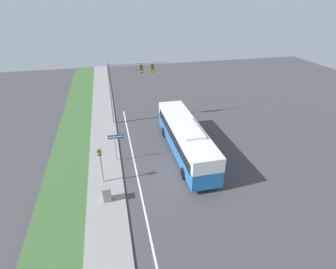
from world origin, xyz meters
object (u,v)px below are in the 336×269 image
Objects in this scene: bus at (185,137)px; street_sign at (116,143)px; signal_gantry at (127,80)px; pedestrian_signal at (101,161)px; utility_cabinet at (107,194)px.

bus reaches higher than street_sign.
signal_gantry is 11.97m from pedestrian_signal.
bus is 9.06m from utility_cabinet.
street_sign reaches higher than utility_cabinet.
utility_cabinet is (-7.41, -5.09, -1.09)m from bus.
bus is 9.90m from signal_gantry.
signal_gantry is 8.97m from street_sign.
signal_gantry is 14.37m from utility_cabinet.
street_sign is at bearing 78.91° from utility_cabinet.
utility_cabinet is (-3.05, -13.34, -4.39)m from signal_gantry.
pedestrian_signal is (-7.68, -2.86, 0.32)m from bus.
street_sign is (1.29, 2.97, -0.20)m from pedestrian_signal.
pedestrian_signal reaches higher than utility_cabinet.
signal_gantry is 2.30× the size of pedestrian_signal.
bus is 1.71× the size of signal_gantry.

